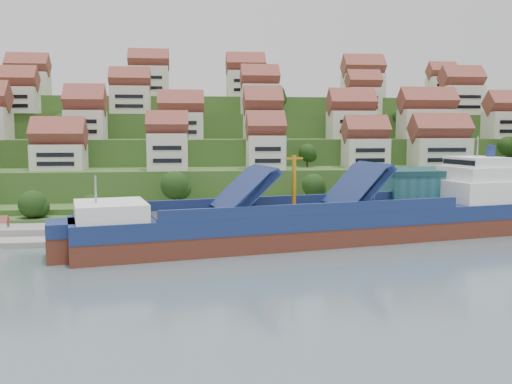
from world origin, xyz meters
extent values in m
plane|color=slate|center=(0.00, 0.00, 0.00)|extent=(300.00, 300.00, 0.00)
cube|color=gray|center=(20.00, 15.00, 1.10)|extent=(180.00, 14.00, 2.20)
cube|color=#2D4C1E|center=(0.00, 86.00, 2.00)|extent=(260.00, 128.00, 4.00)
cube|color=#2D4C1E|center=(0.00, 91.00, 5.50)|extent=(260.00, 118.00, 11.00)
cube|color=#2D4C1E|center=(0.00, 99.00, 9.00)|extent=(260.00, 102.00, 18.00)
cube|color=#2D4C1E|center=(0.00, 107.00, 12.50)|extent=(260.00, 86.00, 25.00)
cube|color=#2D4C1E|center=(0.00, 116.00, 15.50)|extent=(260.00, 68.00, 31.00)
cube|color=beige|center=(-49.31, 41.13, 14.03)|extent=(12.01, 8.57, 6.06)
cube|color=beige|center=(-23.63, 37.06, 15.33)|extent=(9.40, 7.03, 8.65)
cube|color=beige|center=(-0.27, 36.57, 15.07)|extent=(8.75, 7.62, 8.14)
cube|color=beige|center=(25.79, 40.46, 14.64)|extent=(10.63, 7.73, 7.29)
cube|color=beige|center=(44.93, 39.24, 14.70)|extent=(14.18, 8.26, 7.40)
cube|color=beige|center=(-45.06, 53.72, 21.73)|extent=(9.87, 8.98, 7.47)
cube|color=beige|center=(-20.52, 54.20, 21.50)|extent=(11.58, 7.90, 6.99)
cube|color=beige|center=(1.05, 51.44, 21.75)|extent=(9.67, 8.56, 7.51)
cube|color=beige|center=(26.69, 56.62, 21.85)|extent=(12.42, 8.36, 7.69)
cube|color=beige|center=(47.95, 54.45, 22.08)|extent=(15.01, 8.18, 8.15)
cube|color=beige|center=(70.98, 54.81, 21.80)|extent=(9.42, 8.04, 7.60)
cube|color=beige|center=(-65.46, 67.39, 28.62)|extent=(10.44, 7.86, 7.23)
cube|color=beige|center=(-35.00, 69.49, 28.94)|extent=(11.09, 7.30, 7.89)
cube|color=beige|center=(2.65, 69.90, 29.41)|extent=(10.75, 7.79, 8.82)
cube|color=beige|center=(34.03, 69.11, 29.02)|extent=(9.62, 7.14, 8.05)
cube|color=beige|center=(66.40, 71.71, 29.53)|extent=(12.33, 8.47, 9.06)
cube|color=beige|center=(-67.65, 87.61, 34.60)|extent=(12.14, 8.03, 7.20)
cube|color=beige|center=(-30.70, 88.15, 35.77)|extent=(12.25, 7.51, 9.54)
cube|color=beige|center=(0.49, 89.70, 35.31)|extent=(12.13, 8.15, 8.62)
cube|color=beige|center=(40.11, 89.04, 35.07)|extent=(13.16, 8.73, 8.13)
cube|color=beige|center=(68.82, 90.95, 34.77)|extent=(9.17, 7.05, 7.55)
ellipsoid|color=#1F3E14|center=(9.21, 26.11, 8.06)|extent=(5.23, 5.23, 5.23)
ellipsoid|color=#1F3E14|center=(-21.86, 26.29, 8.39)|extent=(6.26, 6.26, 6.26)
ellipsoid|color=#1F3E14|center=(65.75, 43.11, 16.26)|extent=(5.19, 5.19, 5.19)
ellipsoid|color=#1F3E14|center=(11.51, 43.66, 14.71)|extent=(4.51, 4.51, 4.51)
ellipsoid|color=#1F3E14|center=(42.10, 59.83, 24.30)|extent=(4.26, 4.26, 4.26)
ellipsoid|color=#1F3E14|center=(-52.05, 59.38, 21.84)|extent=(6.19, 6.19, 6.19)
ellipsoid|color=#1F3E14|center=(-43.96, 57.97, 22.75)|extent=(5.52, 5.52, 5.52)
ellipsoid|color=#1F3E14|center=(7.37, 73.21, 31.05)|extent=(7.10, 7.10, 7.10)
ellipsoid|color=#1F3E14|center=(32.86, 75.94, 29.82)|extent=(4.88, 4.88, 4.88)
ellipsoid|color=#1F3E14|center=(36.28, 73.97, 29.01)|extent=(5.43, 5.43, 5.43)
ellipsoid|color=#1F3E14|center=(-50.15, 19.00, 5.59)|extent=(5.64, 5.64, 5.64)
ellipsoid|color=#1F3E14|center=(-38.66, 19.00, 4.91)|extent=(4.86, 4.86, 4.86)
cylinder|color=gray|center=(18.00, 10.00, 6.20)|extent=(0.16, 0.16, 8.00)
cube|color=maroon|center=(18.60, 10.00, 9.80)|extent=(1.20, 0.05, 0.80)
cube|color=white|center=(-54.00, 11.50, 2.10)|extent=(2.40, 2.20, 2.20)
cube|color=#5B291B|center=(4.05, 1.14, 1.00)|extent=(86.89, 30.69, 5.51)
cube|color=navy|center=(4.05, 1.14, 4.74)|extent=(86.92, 30.82, 2.87)
cube|color=white|center=(-31.55, -6.37, 7.50)|extent=(13.38, 14.58, 2.87)
cube|color=#262628|center=(1.90, 0.69, 6.18)|extent=(56.27, 22.38, 0.33)
cube|color=navy|center=(-9.97, -1.82, 9.92)|extent=(10.59, 13.62, 7.62)
cube|color=navy|center=(11.61, 2.73, 9.92)|extent=(10.19, 13.53, 8.06)
cylinder|color=#C88817|center=(-0.26, 0.23, 11.03)|extent=(0.91, 0.91, 9.92)
cube|color=white|center=(38.58, 8.42, 8.27)|extent=(15.54, 15.03, 4.41)
cube|color=white|center=(38.58, 8.42, 11.80)|extent=(13.11, 13.28, 2.76)
cube|color=white|center=(38.58, 8.42, 14.11)|extent=(10.68, 11.53, 1.98)
cylinder|color=navy|center=(41.82, 9.10, 16.21)|extent=(2.09, 2.09, 2.43)
camera|label=1|loc=(-19.40, -99.42, 20.41)|focal=40.00mm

